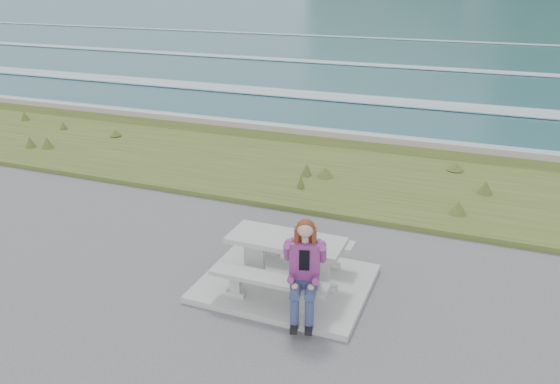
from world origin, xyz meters
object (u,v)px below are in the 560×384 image
at_px(bench_seaward, 301,242).
at_px(picnic_table, 286,248).
at_px(bench_landward, 269,283).
at_px(seated_woman, 304,284).

bearing_deg(bench_seaward, picnic_table, -90.00).
xyz_separation_m(picnic_table, bench_landward, (0.00, -0.70, -0.23)).
bearing_deg(picnic_table, seated_woman, -54.91).
height_order(picnic_table, bench_seaward, picnic_table).
relative_size(bench_landward, bench_seaward, 1.00).
xyz_separation_m(picnic_table, seated_woman, (0.59, -0.83, -0.05)).
distance_m(bench_seaward, seated_woman, 1.65).
bearing_deg(picnic_table, bench_seaward, 90.00).
height_order(picnic_table, bench_landward, picnic_table).
distance_m(picnic_table, seated_woman, 1.02).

